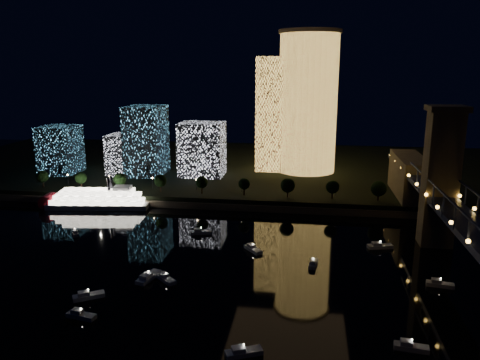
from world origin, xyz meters
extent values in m
plane|color=black|center=(0.00, 0.00, 0.00)|extent=(520.00, 520.00, 0.00)
cube|color=black|center=(0.00, 160.00, 2.50)|extent=(420.00, 160.00, 5.00)
cube|color=#6B5E4C|center=(0.00, 82.00, 1.50)|extent=(420.00, 6.00, 3.00)
cylinder|color=#FFBD51|center=(17.54, 145.93, 42.61)|extent=(32.00, 32.00, 75.22)
cylinder|color=#6B5E4C|center=(17.54, 145.93, 81.22)|extent=(34.00, 34.00, 2.00)
cube|color=#FFBD51|center=(-0.98, 148.01, 36.71)|extent=(19.93, 19.93, 63.42)
cube|color=white|center=(-38.49, 126.40, 19.38)|extent=(23.37, 19.77, 28.76)
cube|color=#50ADDB|center=(-69.11, 124.42, 23.74)|extent=(18.74, 24.36, 37.48)
cube|color=white|center=(-78.58, 123.92, 15.98)|extent=(21.96, 19.96, 21.96)
cube|color=#50ADDB|center=(-117.95, 120.60, 18.11)|extent=(18.73, 20.60, 26.22)
cube|color=#6B5E4C|center=(65.00, 50.00, 24.00)|extent=(11.00, 9.00, 48.00)
cube|color=#6B5E4C|center=(65.00, 50.00, 49.00)|extent=(13.00, 11.00, 2.00)
cube|color=navy|center=(60.00, 0.00, 25.00)|extent=(0.50, 150.00, 0.50)
cube|color=#6B5E4C|center=(65.00, 100.00, 11.50)|extent=(12.00, 40.00, 23.00)
cube|color=navy|center=(60.00, 12.00, 21.50)|extent=(0.50, 0.50, 7.00)
cube|color=navy|center=(60.00, 36.00, 21.50)|extent=(0.50, 0.50, 7.00)
cube|color=navy|center=(60.00, 60.00, 21.50)|extent=(0.50, 0.50, 7.00)
sphere|color=#FCAE37|center=(59.50, 0.00, 19.80)|extent=(1.20, 1.20, 1.20)
sphere|color=#FCAE37|center=(59.50, 45.00, 19.80)|extent=(1.20, 1.20, 1.20)
sphere|color=#FCAE37|center=(59.50, 90.00, 19.80)|extent=(1.20, 1.20, 1.20)
cube|color=silver|center=(-75.53, 75.22, 1.15)|extent=(46.83, 16.39, 2.29)
cube|color=white|center=(-75.53, 75.22, 3.34)|extent=(42.92, 14.95, 2.10)
cube|color=white|center=(-75.53, 75.22, 5.44)|extent=(39.00, 13.50, 2.10)
cube|color=white|center=(-75.53, 75.22, 7.55)|extent=(33.20, 11.81, 2.10)
cube|color=silver|center=(-64.16, 76.72, 9.36)|extent=(8.32, 6.68, 1.72)
cylinder|color=black|center=(-69.60, 74.08, 11.46)|extent=(1.34, 1.34, 5.73)
cylinder|color=black|center=(-70.09, 77.87, 11.46)|extent=(1.34, 1.34, 5.73)
cylinder|color=maroon|center=(-98.26, 72.24, 2.87)|extent=(7.75, 9.39, 6.69)
cube|color=silver|center=(-22.32, 6.41, 0.60)|extent=(7.53, 7.10, 1.20)
cube|color=silver|center=(-23.20, 7.20, 1.70)|extent=(3.41, 3.35, 1.00)
sphere|color=white|center=(-22.32, 6.41, 2.60)|extent=(0.36, 0.36, 0.36)
cube|color=silver|center=(58.32, 14.78, 0.60)|extent=(8.03, 3.75, 1.20)
cube|color=silver|center=(57.17, 14.98, 1.70)|extent=(3.01, 2.44, 1.00)
sphere|color=white|center=(58.32, 14.78, 2.60)|extent=(0.36, 0.36, 0.36)
cube|color=silver|center=(21.53, 24.32, 0.60)|extent=(3.19, 7.23, 1.20)
cube|color=silver|center=(21.39, 23.28, 1.70)|extent=(2.14, 2.67, 1.00)
sphere|color=white|center=(21.53, 24.32, 2.60)|extent=(0.36, 0.36, 0.36)
cube|color=silver|center=(-37.45, -17.33, 0.60)|extent=(8.16, 3.90, 1.20)
cube|color=silver|center=(-38.61, -17.11, 1.70)|extent=(3.07, 2.50, 1.00)
sphere|color=white|center=(-37.45, -17.33, 2.60)|extent=(0.36, 0.36, 0.36)
cube|color=silver|center=(-68.79, 39.76, 0.60)|extent=(4.96, 6.33, 1.20)
cube|color=silver|center=(-68.30, 38.97, 1.70)|extent=(2.52, 2.70, 1.00)
sphere|color=white|center=(-68.79, 39.76, 2.60)|extent=(0.36, 0.36, 0.36)
cube|color=silver|center=(45.11, 43.18, 0.60)|extent=(9.29, 4.80, 1.20)
cube|color=silver|center=(43.82, 42.88, 1.70)|extent=(3.55, 2.96, 1.00)
sphere|color=white|center=(45.11, 43.18, 2.60)|extent=(0.36, 0.36, 0.36)
cube|color=silver|center=(0.77, 33.72, 0.60)|extent=(7.27, 8.07, 1.20)
cube|color=silver|center=(-0.01, 34.68, 1.70)|extent=(3.49, 3.60, 1.00)
sphere|color=white|center=(0.77, 33.72, 2.60)|extent=(0.36, 0.36, 0.36)
cube|color=silver|center=(43.44, -19.42, 0.60)|extent=(7.87, 3.35, 1.20)
cube|color=silver|center=(42.30, -19.28, 1.70)|extent=(2.89, 2.29, 1.00)
sphere|color=white|center=(43.44, -19.42, 2.60)|extent=(0.36, 0.36, 0.36)
cube|color=silver|center=(-40.42, -7.07, 0.60)|extent=(8.64, 6.89, 1.20)
cube|color=silver|center=(-41.50, -7.76, 1.70)|extent=(3.70, 3.47, 1.00)
sphere|color=white|center=(-40.42, -7.07, 2.60)|extent=(0.36, 0.36, 0.36)
cube|color=silver|center=(-21.17, 48.01, 0.60)|extent=(8.61, 4.75, 1.20)
cube|color=silver|center=(-22.35, 47.68, 1.70)|extent=(3.34, 2.83, 1.00)
sphere|color=white|center=(-21.17, 48.01, 2.60)|extent=(0.36, 0.36, 0.36)
cube|color=silver|center=(-27.92, 6.99, 0.60)|extent=(5.64, 10.33, 1.20)
cube|color=silver|center=(-28.31, 5.57, 1.70)|extent=(3.38, 4.00, 1.00)
sphere|color=white|center=(-27.92, 6.99, 2.60)|extent=(0.36, 0.36, 0.36)
cube|color=silver|center=(6.01, -26.95, 0.60)|extent=(8.74, 5.85, 1.20)
cube|color=silver|center=(4.86, -27.46, 1.70)|extent=(3.56, 3.18, 1.00)
sphere|color=white|center=(6.01, -26.95, 2.60)|extent=(0.36, 0.36, 0.36)
cylinder|color=black|center=(-110.00, 88.00, 7.00)|extent=(0.70, 0.70, 4.00)
sphere|color=black|center=(-110.00, 88.00, 10.50)|extent=(5.97, 5.97, 5.97)
cylinder|color=black|center=(-90.00, 88.00, 7.00)|extent=(0.70, 0.70, 4.00)
sphere|color=black|center=(-90.00, 88.00, 10.50)|extent=(5.74, 5.74, 5.74)
cylinder|color=black|center=(-70.00, 88.00, 7.00)|extent=(0.70, 0.70, 4.00)
sphere|color=black|center=(-70.00, 88.00, 10.50)|extent=(5.99, 5.99, 5.99)
cylinder|color=black|center=(-50.00, 88.00, 7.00)|extent=(0.70, 0.70, 4.00)
sphere|color=black|center=(-50.00, 88.00, 10.50)|extent=(5.93, 5.93, 5.93)
cylinder|color=black|center=(-30.00, 88.00, 7.00)|extent=(0.70, 0.70, 4.00)
sphere|color=black|center=(-30.00, 88.00, 10.50)|extent=(5.69, 5.69, 5.69)
cylinder|color=black|center=(-10.00, 88.00, 7.00)|extent=(0.70, 0.70, 4.00)
sphere|color=black|center=(-10.00, 88.00, 10.50)|extent=(5.43, 5.43, 5.43)
cylinder|color=black|center=(10.00, 88.00, 7.00)|extent=(0.70, 0.70, 4.00)
sphere|color=black|center=(10.00, 88.00, 10.50)|extent=(6.64, 6.64, 6.64)
cylinder|color=black|center=(30.00, 88.00, 7.00)|extent=(0.70, 0.70, 4.00)
sphere|color=black|center=(30.00, 88.00, 10.50)|extent=(6.03, 6.03, 6.03)
cylinder|color=black|center=(50.00, 88.00, 7.00)|extent=(0.70, 0.70, 4.00)
sphere|color=black|center=(50.00, 88.00, 10.50)|extent=(6.98, 6.98, 6.98)
cylinder|color=black|center=(-100.00, 94.00, 7.50)|extent=(0.24, 0.24, 5.00)
sphere|color=#FFCC7F|center=(-100.00, 94.00, 10.30)|extent=(0.70, 0.70, 0.70)
cylinder|color=black|center=(-78.00, 94.00, 7.50)|extent=(0.24, 0.24, 5.00)
sphere|color=#FFCC7F|center=(-78.00, 94.00, 10.30)|extent=(0.70, 0.70, 0.70)
cylinder|color=black|center=(-56.00, 94.00, 7.50)|extent=(0.24, 0.24, 5.00)
sphere|color=#FFCC7F|center=(-56.00, 94.00, 10.30)|extent=(0.70, 0.70, 0.70)
cylinder|color=black|center=(-34.00, 94.00, 7.50)|extent=(0.24, 0.24, 5.00)
sphere|color=#FFCC7F|center=(-34.00, 94.00, 10.30)|extent=(0.70, 0.70, 0.70)
cylinder|color=black|center=(-12.00, 94.00, 7.50)|extent=(0.24, 0.24, 5.00)
sphere|color=#FFCC7F|center=(-12.00, 94.00, 10.30)|extent=(0.70, 0.70, 0.70)
cylinder|color=black|center=(10.00, 94.00, 7.50)|extent=(0.24, 0.24, 5.00)
sphere|color=#FFCC7F|center=(10.00, 94.00, 10.30)|extent=(0.70, 0.70, 0.70)
cylinder|color=black|center=(32.00, 94.00, 7.50)|extent=(0.24, 0.24, 5.00)
sphere|color=#FFCC7F|center=(32.00, 94.00, 10.30)|extent=(0.70, 0.70, 0.70)
camera|label=1|loc=(18.72, -118.42, 62.55)|focal=35.00mm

